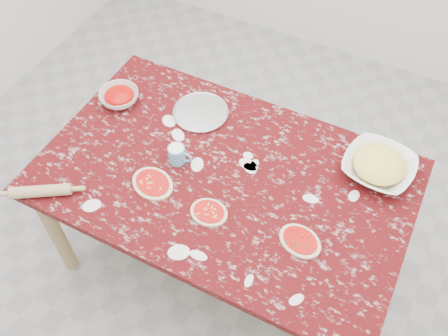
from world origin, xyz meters
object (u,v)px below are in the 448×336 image
Objects in this scene: pizza_tray at (201,113)px; rolling_pin at (41,191)px; sauce_bowl at (119,97)px; flour_mug at (177,154)px; worktable at (224,186)px; cheese_bowl at (378,167)px.

rolling_pin reaches higher than pizza_tray.
flour_mug is at bearing -23.81° from sauce_bowl.
worktable is at bearing 5.79° from flour_mug.
cheese_bowl reaches higher than sauce_bowl.
pizza_tray is 0.86m from cheese_bowl.
cheese_bowl is 2.70× the size of flour_mug.
sauce_bowl is 1.72× the size of flour_mug.
cheese_bowl reaches higher than rolling_pin.
worktable is 0.69m from sauce_bowl.
sauce_bowl is 0.64× the size of cheese_bowl.
sauce_bowl reaches higher than worktable.
sauce_bowl is 0.48m from flour_mug.
sauce_bowl is 0.61m from rolling_pin.
rolling_pin is (-1.22, -0.75, -0.01)m from cheese_bowl.
sauce_bowl is at bearing -173.53° from cheese_bowl.
sauce_bowl is 0.76× the size of rolling_pin.
rolling_pin is at bearing -145.30° from worktable.
sauce_bowl is at bearing -164.71° from pizza_tray.
worktable is 14.42× the size of flour_mug.
cheese_bowl reaches higher than pizza_tray.
sauce_bowl is at bearing 92.35° from rolling_pin.
cheese_bowl is at bearing 31.72° from rolling_pin.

